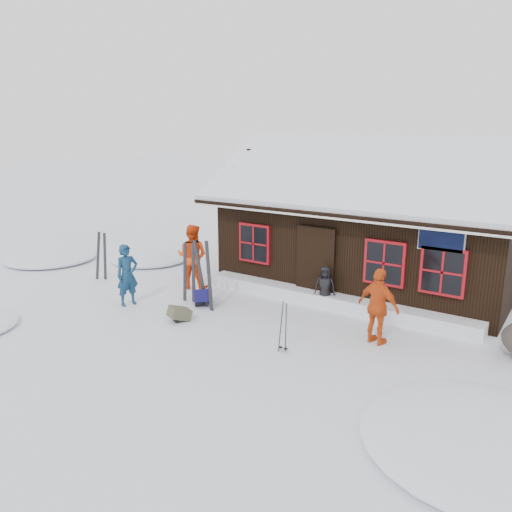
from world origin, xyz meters
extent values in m
plane|color=white|center=(0.00, 0.00, 0.00)|extent=(120.00, 120.00, 0.00)
cube|color=black|center=(1.50, 5.00, 1.25)|extent=(8.00, 5.00, 2.50)
cube|color=black|center=(1.50, 3.52, 3.35)|extent=(8.90, 3.14, 1.88)
cube|color=black|center=(1.50, 6.47, 3.35)|extent=(8.90, 3.14, 1.88)
cube|color=white|center=(1.50, 3.52, 3.49)|extent=(8.72, 3.07, 1.86)
cube|color=white|center=(1.50, 6.47, 3.49)|extent=(8.72, 3.07, 1.86)
cube|color=white|center=(1.50, 5.00, 4.22)|extent=(8.81, 0.22, 0.14)
cube|color=silver|center=(1.50, 2.05, 2.48)|extent=(8.90, 0.10, 0.20)
cube|color=black|center=(0.90, 2.45, 1.00)|extent=(1.00, 0.10, 2.00)
cube|color=black|center=(4.10, 2.42, 2.15)|extent=(1.00, 0.06, 0.60)
cube|color=maroon|center=(-1.10, 2.44, 1.35)|extent=(1.04, 0.10, 1.14)
cube|color=black|center=(-1.10, 2.40, 1.35)|extent=(0.90, 0.04, 1.00)
cube|color=maroon|center=(2.80, 2.44, 1.35)|extent=(1.04, 0.10, 1.14)
cube|color=black|center=(2.80, 2.40, 1.35)|extent=(0.90, 0.04, 1.00)
cube|color=maroon|center=(4.20, 2.44, 1.35)|extent=(1.04, 0.10, 1.14)
cube|color=black|center=(4.20, 2.40, 1.35)|extent=(0.90, 0.04, 1.00)
cube|color=white|center=(1.50, 2.25, 0.17)|extent=(7.60, 0.60, 0.35)
ellipsoid|color=white|center=(-6.00, 3.00, 0.00)|extent=(2.80, 2.80, 0.34)
ellipsoid|color=white|center=(6.00, -2.00, 0.00)|extent=(3.60, 3.60, 0.43)
ellipsoid|color=white|center=(-9.00, 1.00, 0.00)|extent=(3.20, 3.20, 0.38)
imported|color=navy|center=(-3.06, -0.67, 0.83)|extent=(0.55, 0.69, 1.65)
imported|color=#E94110|center=(-2.62, 1.43, 0.95)|extent=(1.10, 0.97, 1.90)
imported|color=#D94D16|center=(3.35, 0.67, 0.85)|extent=(1.06, 0.63, 1.70)
imported|color=black|center=(1.35, 2.14, 0.55)|extent=(0.62, 0.50, 1.11)
cube|color=black|center=(-5.63, 0.44, 0.73)|extent=(0.22, 0.16, 1.57)
cube|color=black|center=(-5.37, 0.50, 0.73)|extent=(0.26, 0.08, 1.57)
cube|color=black|center=(-1.37, 0.33, 0.88)|extent=(0.38, 0.15, 1.85)
cube|color=black|center=(-1.06, 0.30, 0.88)|extent=(0.36, 0.19, 1.85)
cube|color=black|center=(-2.01, 0.42, 0.79)|extent=(0.15, 0.07, 1.68)
cube|color=black|center=(-1.73, 0.46, 0.79)|extent=(0.16, 0.06, 1.68)
cylinder|color=black|center=(1.81, -0.84, 0.54)|extent=(0.08, 0.10, 1.16)
cylinder|color=black|center=(1.93, -0.84, 0.54)|extent=(0.08, 0.10, 1.16)
cube|color=#14124E|center=(-1.43, 0.45, 0.17)|extent=(0.77, 0.77, 0.34)
cube|color=#4D4E38|center=(-1.13, -0.78, 0.14)|extent=(0.54, 0.60, 0.27)
camera|label=1|loc=(6.85, -9.22, 4.57)|focal=35.00mm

